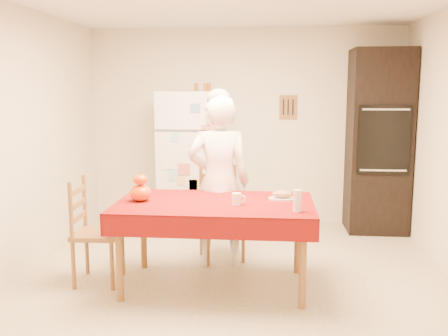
# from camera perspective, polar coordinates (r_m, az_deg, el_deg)

# --- Properties ---
(floor) EXTENTS (4.50, 4.50, 0.00)m
(floor) POSITION_cam_1_polar(r_m,az_deg,el_deg) (4.57, 0.80, -13.20)
(floor) COLOR tan
(floor) RESTS_ON ground
(room_shell) EXTENTS (4.02, 4.52, 2.51)m
(room_shell) POSITION_cam_1_polar(r_m,az_deg,el_deg) (4.23, 0.86, 7.58)
(room_shell) COLOR beige
(room_shell) RESTS_ON ground
(refrigerator) EXTENTS (0.75, 0.74, 1.70)m
(refrigerator) POSITION_cam_1_polar(r_m,az_deg,el_deg) (6.24, -3.76, 0.91)
(refrigerator) COLOR white
(refrigerator) RESTS_ON floor
(oven_cabinet) EXTENTS (0.70, 0.62, 2.20)m
(oven_cabinet) POSITION_cam_1_polar(r_m,az_deg,el_deg) (6.31, 17.22, 2.91)
(oven_cabinet) COLOR black
(oven_cabinet) RESTS_ON floor
(dining_table) EXTENTS (1.70, 1.00, 0.76)m
(dining_table) POSITION_cam_1_polar(r_m,az_deg,el_deg) (4.34, -1.06, -4.80)
(dining_table) COLOR brown
(dining_table) RESTS_ON floor
(chair_far) EXTENTS (0.53, 0.51, 0.95)m
(chair_far) POSITION_cam_1_polar(r_m,az_deg,el_deg) (5.13, -0.42, -4.74)
(chair_far) COLOR brown
(chair_far) RESTS_ON floor
(chair_left) EXTENTS (0.42, 0.44, 0.95)m
(chair_left) POSITION_cam_1_polar(r_m,az_deg,el_deg) (4.63, -15.00, -6.56)
(chair_left) COLOR brown
(chair_left) RESTS_ON floor
(seated_woman) EXTENTS (0.65, 0.47, 1.67)m
(seated_woman) POSITION_cam_1_polar(r_m,az_deg,el_deg) (4.83, -0.59, -1.60)
(seated_woman) COLOR white
(seated_woman) RESTS_ON floor
(coffee_mug) EXTENTS (0.08, 0.08, 0.10)m
(coffee_mug) POSITION_cam_1_polar(r_m,az_deg,el_deg) (4.21, 1.44, -3.56)
(coffee_mug) COLOR white
(coffee_mug) RESTS_ON dining_table
(pumpkin_lower) EXTENTS (0.19, 0.19, 0.14)m
(pumpkin_lower) POSITION_cam_1_polar(r_m,az_deg,el_deg) (4.40, -9.52, -2.83)
(pumpkin_lower) COLOR #CB4804
(pumpkin_lower) RESTS_ON dining_table
(pumpkin_upper) EXTENTS (0.12, 0.12, 0.09)m
(pumpkin_upper) POSITION_cam_1_polar(r_m,az_deg,el_deg) (4.38, -9.56, -1.32)
(pumpkin_upper) COLOR red
(pumpkin_upper) RESTS_ON pumpkin_lower
(wine_glass) EXTENTS (0.07, 0.07, 0.18)m
(wine_glass) POSITION_cam_1_polar(r_m,az_deg,el_deg) (4.02, 8.38, -3.71)
(wine_glass) COLOR silver
(wine_glass) RESTS_ON dining_table
(bread_plate) EXTENTS (0.24, 0.24, 0.02)m
(bread_plate) POSITION_cam_1_polar(r_m,az_deg,el_deg) (4.43, 6.67, -3.51)
(bread_plate) COLOR silver
(bread_plate) RESTS_ON dining_table
(bread_loaf) EXTENTS (0.18, 0.10, 0.06)m
(bread_loaf) POSITION_cam_1_polar(r_m,az_deg,el_deg) (4.42, 6.68, -3.00)
(bread_loaf) COLOR #A57951
(bread_loaf) RESTS_ON bread_plate
(spice_jar_left) EXTENTS (0.05, 0.05, 0.10)m
(spice_jar_left) POSITION_cam_1_polar(r_m,az_deg,el_deg) (6.21, -3.19, 9.21)
(spice_jar_left) COLOR brown
(spice_jar_left) RESTS_ON refrigerator
(spice_jar_mid) EXTENTS (0.05, 0.05, 0.10)m
(spice_jar_mid) POSITION_cam_1_polar(r_m,az_deg,el_deg) (6.20, -2.11, 9.22)
(spice_jar_mid) COLOR #925A1A
(spice_jar_mid) RESTS_ON refrigerator
(spice_jar_right) EXTENTS (0.05, 0.05, 0.10)m
(spice_jar_right) POSITION_cam_1_polar(r_m,az_deg,el_deg) (6.19, -1.75, 9.22)
(spice_jar_right) COLOR brown
(spice_jar_right) RESTS_ON refrigerator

